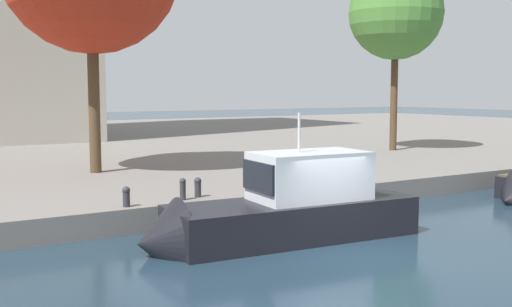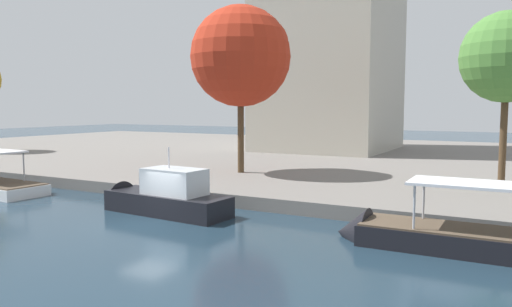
# 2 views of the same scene
# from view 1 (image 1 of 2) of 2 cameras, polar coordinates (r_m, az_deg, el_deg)

# --- Properties ---
(ground_plane) EXTENTS (220.00, 220.00, 0.00)m
(ground_plane) POSITION_cam_1_polar(r_m,az_deg,el_deg) (17.54, 9.25, -8.95)
(ground_plane) COLOR #1E3342
(dock_promenade) EXTENTS (120.00, 55.00, 0.81)m
(dock_promenade) POSITION_cam_1_polar(r_m,az_deg,el_deg) (47.06, -17.94, 0.62)
(dock_promenade) COLOR slate
(dock_promenade) RESTS_ON ground_plane
(motor_yacht_2) EXTENTS (8.77, 3.03, 4.56)m
(motor_yacht_2) POSITION_cam_1_polar(r_m,az_deg,el_deg) (18.47, 2.10, -5.72)
(motor_yacht_2) COLOR black
(motor_yacht_2) RESTS_ON ground_plane
(mooring_bollard_0) EXTENTS (0.25, 0.25, 0.65)m
(mooring_bollard_0) POSITION_cam_1_polar(r_m,az_deg,el_deg) (19.91, -11.80, -3.82)
(mooring_bollard_0) COLOR #2D2D33
(mooring_bollard_0) RESTS_ON dock_promenade
(mooring_bollard_1) EXTENTS (0.22, 0.22, 0.74)m
(mooring_bollard_1) POSITION_cam_1_polar(r_m,az_deg,el_deg) (20.82, -6.73, -3.19)
(mooring_bollard_1) COLOR #2D2D33
(mooring_bollard_1) RESTS_ON dock_promenade
(mooring_bollard_2) EXTENTS (0.25, 0.25, 0.68)m
(mooring_bollard_2) POSITION_cam_1_polar(r_m,az_deg,el_deg) (21.33, -5.35, -3.03)
(mooring_bollard_2) COLOR #2D2D33
(mooring_bollard_2) RESTS_ON dock_promenade
(tree_1) EXTENTS (5.95, 5.72, 11.05)m
(tree_1) POSITION_cam_1_polar(r_m,az_deg,el_deg) (39.30, 12.74, 12.57)
(tree_1) COLOR #4C3823
(tree_1) RESTS_ON dock_promenade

